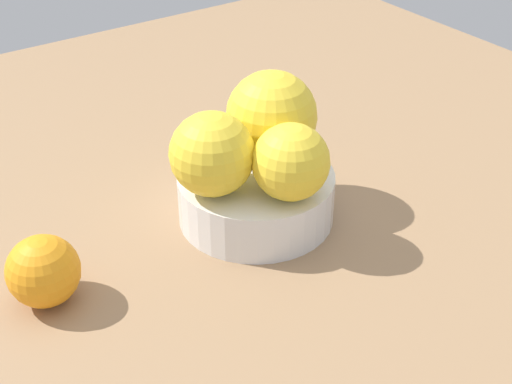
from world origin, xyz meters
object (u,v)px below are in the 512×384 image
object	(u,v)px
fruit_bowl	(256,197)
orange_in_bowl_1	(272,116)
orange_loose_0	(45,274)
orange_in_bowl_0	(209,152)
orange_in_bowl_2	(291,162)

from	to	relation	value
fruit_bowl	orange_in_bowl_1	world-z (taller)	orange_in_bowl_1
fruit_bowl	orange_loose_0	bearing A→B (deg)	91.24
orange_in_bowl_1	orange_loose_0	size ratio (longest dim) A/B	1.44
fruit_bowl	orange_in_bowl_1	xyz separation A→B (cm)	(2.11, -3.27, 6.92)
fruit_bowl	orange_loose_0	world-z (taller)	orange_loose_0
fruit_bowl	orange_in_bowl_1	bearing A→B (deg)	-57.20
fruit_bowl	orange_in_bowl_1	size ratio (longest dim) A/B	1.71
fruit_bowl	orange_loose_0	xyz separation A→B (cm)	(-0.46, 21.20, 0.78)
orange_in_bowl_0	orange_loose_0	world-z (taller)	orange_in_bowl_0
orange_in_bowl_0	orange_loose_0	xyz separation A→B (cm)	(-0.95, 16.46, -5.60)
orange_in_bowl_0	orange_in_bowl_2	size ratio (longest dim) A/B	1.10
orange_in_bowl_1	orange_loose_0	xyz separation A→B (cm)	(-2.57, 24.47, -6.14)
orange_in_bowl_0	orange_in_bowl_1	xyz separation A→B (cm)	(1.61, -8.00, 0.54)
orange_in_bowl_0	orange_in_bowl_1	world-z (taller)	orange_in_bowl_1
orange_in_bowl_1	orange_in_bowl_2	world-z (taller)	orange_in_bowl_1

